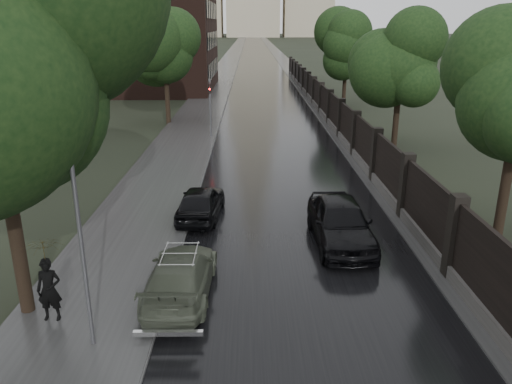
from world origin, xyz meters
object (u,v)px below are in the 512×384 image
traffic_light (210,103)px  car_right_near (341,222)px  tree_right_b (401,68)px  lamp_post (82,249)px  pedestrian_umbrella (44,257)px  tree_left_far (165,55)px  volga_sedan (181,275)px  tree_right_c (346,52)px  hatchback_left (201,202)px

traffic_light → car_right_near: size_ratio=0.82×
tree_right_b → lamp_post: size_ratio=1.37×
car_right_near → pedestrian_umbrella: bearing=-150.8°
tree_right_b → pedestrian_umbrella: (-14.26, -19.43, -3.00)m
tree_left_far → volga_sedan: 26.76m
tree_right_c → traffic_light: bearing=-128.2°
lamp_post → volga_sedan: 3.70m
lamp_post → pedestrian_umbrella: 1.88m
tree_right_c → traffic_light: size_ratio=1.75×
traffic_light → volga_sedan: bearing=-88.1°
volga_sedan → pedestrian_umbrella: size_ratio=1.65×
tree_right_c → traffic_light: tree_right_c is taller
volga_sedan → hatchback_left: 6.11m
hatchback_left → car_right_near: 5.80m
hatchback_left → pedestrian_umbrella: bearing=72.0°
tree_right_c → volga_sedan: tree_right_c is taller
hatchback_left → tree_left_far: bearing=-72.8°
tree_right_c → car_right_near: (-5.90, -32.44, -4.12)m
hatchback_left → pedestrian_umbrella: size_ratio=1.47×
lamp_post → car_right_near: lamp_post is taller
traffic_light → car_right_near: traffic_light is taller
tree_right_c → traffic_light: 19.26m
tree_right_c → tree_right_b: bearing=-90.0°
tree_right_c → lamp_post: tree_right_c is taller
lamp_post → traffic_light: 23.52m
tree_left_far → pedestrian_umbrella: (1.24, -27.43, -3.30)m
tree_left_far → traffic_light: 6.84m
tree_left_far → hatchback_left: size_ratio=1.88×
tree_right_b → car_right_near: tree_right_b is taller
hatchback_left → traffic_light: bearing=-82.6°
tree_left_far → traffic_light: bearing=-53.5°
tree_left_far → pedestrian_umbrella: 27.65m
traffic_light → volga_sedan: 21.07m
car_right_near → pedestrian_umbrella: (-8.36, -4.99, 1.12)m
tree_left_far → tree_right_c: (15.50, 10.00, -0.29)m
lamp_post → volga_sedan: bearing=54.4°
hatchback_left → tree_right_b: bearing=-128.4°
tree_left_far → tree_right_b: 17.45m
tree_right_c → lamp_post: 40.67m
tree_left_far → car_right_near: size_ratio=1.52×
lamp_post → traffic_light: size_ratio=1.28×
lamp_post → tree_left_far: bearing=95.2°
tree_left_far → hatchback_left: bearing=-77.5°
traffic_light → hatchback_left: 14.99m
tree_left_far → car_right_near: (9.60, -22.44, -4.41)m
tree_right_b → car_right_near: size_ratio=1.44×
tree_right_b → volga_sedan: 21.57m
lamp_post → hatchback_left: bearing=78.2°
traffic_light → car_right_near: (5.90, -17.43, -1.57)m
pedestrian_umbrella → car_right_near: bearing=28.6°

